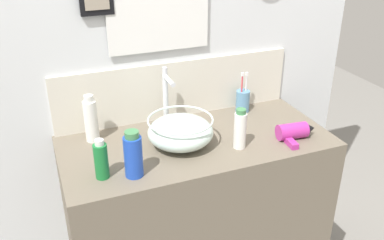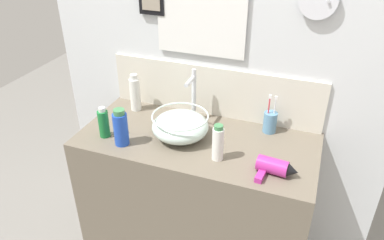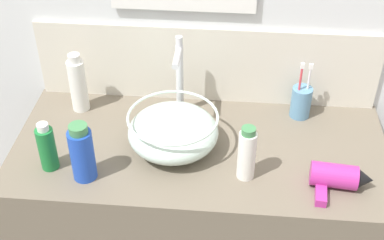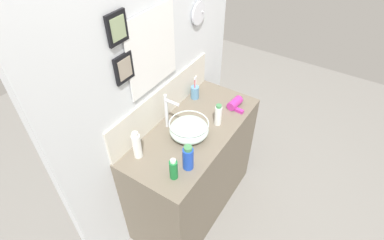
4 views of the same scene
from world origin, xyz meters
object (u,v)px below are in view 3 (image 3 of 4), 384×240
(toothbrush_cup, at_px, (301,102))
(soap_dispenser, at_px, (247,154))
(hair_drier, at_px, (339,178))
(faucet, at_px, (179,73))
(spray_bottle, at_px, (47,148))
(lotion_bottle, at_px, (78,84))
(glass_bowl_sink, at_px, (173,131))
(shampoo_bottle, at_px, (82,153))

(toothbrush_cup, xyz_separation_m, soap_dispenser, (-0.17, -0.30, 0.03))
(hair_drier, xyz_separation_m, toothbrush_cup, (-0.08, 0.32, 0.02))
(faucet, relative_size, spray_bottle, 1.79)
(hair_drier, height_order, spray_bottle, spray_bottle)
(hair_drier, xyz_separation_m, lotion_bottle, (-0.80, 0.30, 0.06))
(spray_bottle, distance_m, soap_dispenser, 0.56)
(lotion_bottle, bearing_deg, toothbrush_cup, 2.01)
(faucet, relative_size, hair_drier, 1.59)
(spray_bottle, bearing_deg, lotion_bottle, 86.93)
(toothbrush_cup, distance_m, soap_dispenser, 0.35)
(glass_bowl_sink, height_order, toothbrush_cup, toothbrush_cup)
(spray_bottle, bearing_deg, hair_drier, -0.51)
(glass_bowl_sink, relative_size, shampoo_bottle, 1.48)
(hair_drier, height_order, shampoo_bottle, shampoo_bottle)
(toothbrush_cup, relative_size, spray_bottle, 1.30)
(hair_drier, xyz_separation_m, soap_dispenser, (-0.25, 0.02, 0.05))
(lotion_bottle, bearing_deg, glass_bowl_sink, -27.86)
(spray_bottle, distance_m, lotion_bottle, 0.29)
(spray_bottle, relative_size, lotion_bottle, 0.76)
(toothbrush_cup, xyz_separation_m, lotion_bottle, (-0.72, -0.03, 0.04))
(lotion_bottle, bearing_deg, spray_bottle, -93.07)
(faucet, relative_size, toothbrush_cup, 1.37)
(hair_drier, relative_size, toothbrush_cup, 0.87)
(shampoo_bottle, bearing_deg, faucet, 53.82)
(shampoo_bottle, height_order, lotion_bottle, lotion_bottle)
(hair_drier, bearing_deg, toothbrush_cup, 104.23)
(glass_bowl_sink, xyz_separation_m, soap_dispenser, (0.22, -0.10, 0.02))
(lotion_bottle, bearing_deg, hair_drier, -20.40)
(glass_bowl_sink, height_order, hair_drier, glass_bowl_sink)
(shampoo_bottle, relative_size, lotion_bottle, 0.88)
(hair_drier, relative_size, spray_bottle, 1.13)
(faucet, height_order, hair_drier, faucet)
(faucet, xyz_separation_m, shampoo_bottle, (-0.23, -0.32, -0.07))
(faucet, height_order, shampoo_bottle, faucet)
(faucet, bearing_deg, lotion_bottle, 179.95)
(faucet, bearing_deg, spray_bottle, -139.90)
(glass_bowl_sink, bearing_deg, soap_dispenser, -25.67)
(faucet, height_order, spray_bottle, faucet)
(glass_bowl_sink, xyz_separation_m, lotion_bottle, (-0.33, 0.17, 0.03))
(toothbrush_cup, relative_size, shampoo_bottle, 1.11)
(hair_drier, relative_size, lotion_bottle, 0.85)
(glass_bowl_sink, relative_size, spray_bottle, 1.74)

